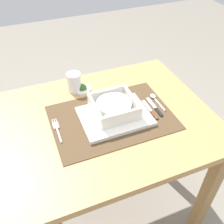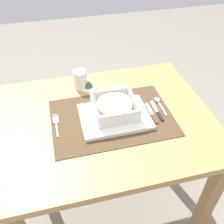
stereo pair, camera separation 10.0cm
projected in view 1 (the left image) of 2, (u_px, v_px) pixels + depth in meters
ground_plane at (108, 209)px, 1.50m from camera, size 6.00×6.00×0.00m
dining_table at (106, 138)px, 1.10m from camera, size 0.86×0.67×0.73m
placemat at (112, 117)px, 1.02m from camera, size 0.48×0.33×0.00m
serving_plate at (115, 116)px, 1.01m from camera, size 0.27×0.20×0.02m
porridge_bowl at (114, 107)px, 1.01m from camera, size 0.17×0.17×0.06m
fork at (57, 128)px, 0.97m from camera, size 0.02×0.13×0.00m
spoon at (154, 98)px, 1.11m from camera, size 0.02×0.12×0.01m
butter_knife at (155, 108)px, 1.06m from camera, size 0.01×0.13×0.01m
bread_knife at (151, 111)px, 1.05m from camera, size 0.01×0.13×0.01m
drinking_glass at (74, 83)px, 1.14m from camera, size 0.06×0.06×0.09m
condiment_saucer at (82, 89)px, 1.15m from camera, size 0.07×0.07×0.04m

